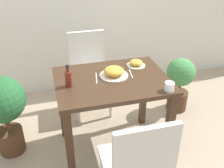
{
  "coord_description": "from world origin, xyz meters",
  "views": [
    {
      "loc": [
        -0.49,
        -1.84,
        1.8
      ],
      "look_at": [
        0.0,
        0.0,
        0.71
      ],
      "focal_mm": 42.0,
      "sensor_mm": 36.0,
      "label": 1
    }
  ],
  "objects_px": {
    "food_plate": "(114,72)",
    "potted_plant_left": "(3,107)",
    "drink_cup": "(169,87)",
    "sauce_bottle": "(68,78)",
    "chair_near": "(138,164)",
    "potted_plant_right": "(180,80)",
    "chair_far": "(89,69)",
    "side_plate": "(136,64)"
  },
  "relations": [
    {
      "from": "food_plate",
      "to": "potted_plant_left",
      "type": "relative_size",
      "value": 0.31
    },
    {
      "from": "drink_cup",
      "to": "sauce_bottle",
      "type": "relative_size",
      "value": 0.39
    },
    {
      "from": "food_plate",
      "to": "chair_near",
      "type": "bearing_deg",
      "value": -93.5
    },
    {
      "from": "potted_plant_left",
      "to": "potted_plant_right",
      "type": "height_order",
      "value": "potted_plant_left"
    },
    {
      "from": "potted_plant_left",
      "to": "potted_plant_right",
      "type": "bearing_deg",
      "value": 7.14
    },
    {
      "from": "chair_near",
      "to": "chair_far",
      "type": "distance_m",
      "value": 1.45
    },
    {
      "from": "potted_plant_left",
      "to": "side_plate",
      "type": "bearing_deg",
      "value": -1.69
    },
    {
      "from": "chair_near",
      "to": "chair_far",
      "type": "bearing_deg",
      "value": -88.12
    },
    {
      "from": "drink_cup",
      "to": "potted_plant_right",
      "type": "relative_size",
      "value": 0.12
    },
    {
      "from": "potted_plant_right",
      "to": "sauce_bottle",
      "type": "bearing_deg",
      "value": -159.6
    },
    {
      "from": "food_plate",
      "to": "side_plate",
      "type": "bearing_deg",
      "value": 28.65
    },
    {
      "from": "side_plate",
      "to": "sauce_bottle",
      "type": "bearing_deg",
      "value": -161.94
    },
    {
      "from": "potted_plant_right",
      "to": "food_plate",
      "type": "bearing_deg",
      "value": -155.61
    },
    {
      "from": "chair_near",
      "to": "potted_plant_left",
      "type": "distance_m",
      "value": 1.29
    },
    {
      "from": "chair_near",
      "to": "food_plate",
      "type": "relative_size",
      "value": 3.73
    },
    {
      "from": "potted_plant_left",
      "to": "potted_plant_right",
      "type": "distance_m",
      "value": 1.85
    },
    {
      "from": "sauce_bottle",
      "to": "potted_plant_left",
      "type": "distance_m",
      "value": 0.7
    },
    {
      "from": "chair_far",
      "to": "potted_plant_left",
      "type": "height_order",
      "value": "chair_far"
    },
    {
      "from": "side_plate",
      "to": "drink_cup",
      "type": "relative_size",
      "value": 2.24
    },
    {
      "from": "chair_far",
      "to": "drink_cup",
      "type": "relative_size",
      "value": 12.04
    },
    {
      "from": "chair_near",
      "to": "sauce_bottle",
      "type": "distance_m",
      "value": 0.83
    },
    {
      "from": "drink_cup",
      "to": "potted_plant_left",
      "type": "bearing_deg",
      "value": 158.69
    },
    {
      "from": "chair_near",
      "to": "chair_far",
      "type": "relative_size",
      "value": 1.0
    },
    {
      "from": "food_plate",
      "to": "side_plate",
      "type": "xyz_separation_m",
      "value": [
        0.24,
        0.13,
        -0.01
      ]
    },
    {
      "from": "sauce_bottle",
      "to": "chair_near",
      "type": "bearing_deg",
      "value": -63.68
    },
    {
      "from": "sauce_bottle",
      "to": "drink_cup",
      "type": "bearing_deg",
      "value": -19.92
    },
    {
      "from": "side_plate",
      "to": "potted_plant_right",
      "type": "relative_size",
      "value": 0.26
    },
    {
      "from": "chair_near",
      "to": "potted_plant_left",
      "type": "height_order",
      "value": "chair_near"
    },
    {
      "from": "chair_near",
      "to": "potted_plant_right",
      "type": "xyz_separation_m",
      "value": [
        0.92,
        1.16,
        -0.13
      ]
    },
    {
      "from": "sauce_bottle",
      "to": "side_plate",
      "type": "bearing_deg",
      "value": 18.06
    },
    {
      "from": "chair_near",
      "to": "drink_cup",
      "type": "height_order",
      "value": "chair_near"
    },
    {
      "from": "side_plate",
      "to": "sauce_bottle",
      "type": "height_order",
      "value": "sauce_bottle"
    },
    {
      "from": "side_plate",
      "to": "sauce_bottle",
      "type": "relative_size",
      "value": 0.88
    },
    {
      "from": "potted_plant_right",
      "to": "side_plate",
      "type": "bearing_deg",
      "value": -157.34
    },
    {
      "from": "food_plate",
      "to": "potted_plant_right",
      "type": "xyz_separation_m",
      "value": [
        0.88,
        0.4,
        -0.42
      ]
    },
    {
      "from": "chair_far",
      "to": "potted_plant_right",
      "type": "bearing_deg",
      "value": -16.88
    },
    {
      "from": "chair_near",
      "to": "drink_cup",
      "type": "distance_m",
      "value": 0.64
    },
    {
      "from": "food_plate",
      "to": "drink_cup",
      "type": "bearing_deg",
      "value": -44.25
    },
    {
      "from": "chair_far",
      "to": "side_plate",
      "type": "bearing_deg",
      "value": -58.8
    },
    {
      "from": "side_plate",
      "to": "sauce_bottle",
      "type": "xyz_separation_m",
      "value": [
        -0.63,
        -0.21,
        0.05
      ]
    },
    {
      "from": "food_plate",
      "to": "sauce_bottle",
      "type": "bearing_deg",
      "value": -169.45
    },
    {
      "from": "chair_far",
      "to": "potted_plant_right",
      "type": "relative_size",
      "value": 1.41
    }
  ]
}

